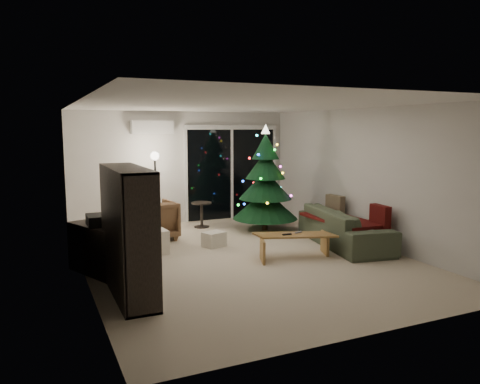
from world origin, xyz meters
The scene contains 18 objects.
room centered at (0.46, 1.49, 1.02)m, with size 6.50×7.51×2.60m.
bookshelf centered at (-2.25, -1.02, 0.82)m, with size 0.42×1.64×1.64m, color black, non-canonical shape.
media_cabinet centered at (-2.25, 0.03, 0.36)m, with size 0.44×1.16×0.73m, color black.
stereo centered at (-2.25, 0.03, 0.81)m, with size 0.37×0.44×0.16m, color black.
armchair centered at (-1.04, 1.83, 0.37)m, with size 0.80×0.82×0.75m, color brown.
ottoman centered at (-1.29, 0.85, 0.20)m, with size 0.45×0.45×0.40m, color white.
cardboard_box_a centered at (-1.28, 0.97, 0.16)m, with size 0.45×0.35×0.32m, color silver.
cardboard_box_b centered at (-0.17, 0.86, 0.13)m, with size 0.38×0.28×0.26m, color silver.
side_table centered at (0.19, 2.52, 0.27)m, with size 0.44×0.44×0.55m, color black.
floor_lamp centered at (-0.79, 2.58, 0.79)m, with size 0.25×0.25×1.59m, color black.
sofa centered at (2.05, -0.03, 0.33)m, with size 2.28×0.89×0.67m, color #383E31.
sofa_throw centered at (1.95, -0.03, 0.48)m, with size 0.71×1.64×0.05m, color #480B0A.
cushion_a centered at (2.30, 0.62, 0.60)m, with size 0.13×0.44×0.44m, color #72634A.
cushion_b centered at (2.30, -0.68, 0.60)m, with size 0.13×0.44×0.44m, color #480B0A.
coffee_table centered at (0.78, -0.39, 0.20)m, with size 1.25×0.44×0.40m, color olive, non-canonical shape.
remote_a centered at (0.63, -0.39, 0.41)m, with size 0.16×0.05×0.02m, color black.
remote_b centered at (0.88, -0.34, 0.41)m, with size 0.15×0.04×0.02m, color slate.
christmas_tree centered at (1.31, 1.70, 1.10)m, with size 1.37×1.37×2.20m, color #0F3D1F.
Camera 1 is at (-3.14, -6.89, 2.12)m, focal length 35.00 mm.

